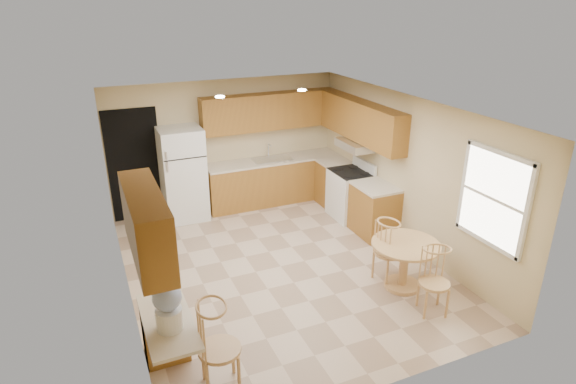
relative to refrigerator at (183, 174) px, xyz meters
name	(u,v)px	position (x,y,z in m)	size (l,w,h in m)	color
floor	(281,266)	(0.95, -2.40, -0.87)	(5.50, 5.50, 0.00)	#C1A68C
ceiling	(280,108)	(0.95, -2.40, 1.63)	(4.50, 5.50, 0.02)	white
wall_back	(226,144)	(0.95, 0.35, 0.38)	(4.50, 0.02, 2.50)	beige
wall_front	(388,290)	(0.95, -5.15, 0.38)	(4.50, 0.02, 2.50)	beige
wall_left	(120,219)	(-1.30, -2.40, 0.38)	(0.02, 5.50, 2.50)	beige
wall_right	(406,172)	(3.20, -2.40, 0.38)	(0.02, 5.50, 2.50)	beige
doorway	(135,165)	(-0.80, 0.34, 0.18)	(0.90, 0.02, 2.10)	black
base_cab_back	(274,181)	(1.83, 0.05, -0.44)	(2.75, 0.60, 0.87)	#9F6B28
counter_back	(273,160)	(1.83, 0.05, 0.02)	(2.75, 0.63, 0.04)	beige
base_cab_right_a	(334,183)	(2.90, -0.54, -0.44)	(0.60, 0.59, 0.87)	#9F6B28
counter_right_a	(335,162)	(2.90, -0.54, 0.02)	(0.63, 0.59, 0.04)	beige
base_cab_right_b	(374,211)	(2.90, -2.00, -0.44)	(0.60, 0.80, 0.87)	#9F6B28
counter_right_b	(376,187)	(2.90, -2.00, 0.02)	(0.63, 0.80, 0.04)	beige
upper_cab_back	(270,111)	(1.83, 0.19, 0.98)	(2.75, 0.33, 0.70)	#9F6B28
upper_cab_right	(361,121)	(3.04, -1.19, 0.98)	(0.33, 2.42, 0.70)	#9F6B28
upper_cab_left	(146,225)	(-1.13, -4.00, 0.98)	(0.33, 1.40, 0.70)	#9F6B28
sink	(272,159)	(1.80, 0.05, 0.04)	(0.78, 0.44, 0.01)	silver
range_hood	(356,145)	(2.95, -1.22, 0.55)	(0.50, 0.76, 0.14)	silver
desk_pedestal	(165,330)	(-1.05, -3.72, -0.51)	(0.48, 0.42, 0.72)	#9F6B28
desk_top	(168,321)	(-1.05, -4.10, -0.12)	(0.50, 1.20, 0.04)	beige
window	(494,198)	(3.18, -4.25, 0.63)	(0.06, 1.12, 1.30)	white
can_light_a	(220,97)	(0.45, -1.20, 1.61)	(0.14, 0.14, 0.02)	white
can_light_b	(302,90)	(1.85, -1.20, 1.61)	(0.14, 0.14, 0.02)	white
refrigerator	(183,174)	(0.00, 0.00, 0.00)	(0.77, 0.75, 1.74)	white
stove	(350,194)	(2.88, -1.22, -0.40)	(0.65, 0.76, 1.09)	white
dining_table	(404,259)	(2.35, -3.63, -0.41)	(0.96, 0.96, 0.71)	tan
chair_table_a	(393,248)	(2.26, -3.47, -0.29)	(0.42, 0.55, 0.96)	tan
chair_table_b	(440,279)	(2.35, -4.37, -0.31)	(0.41, 0.44, 0.93)	tan
chair_desk	(222,345)	(-0.60, -4.55, -0.24)	(0.46, 0.60, 1.04)	tan
water_crock	(168,306)	(-1.05, -4.25, 0.17)	(0.30, 0.30, 0.61)	white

